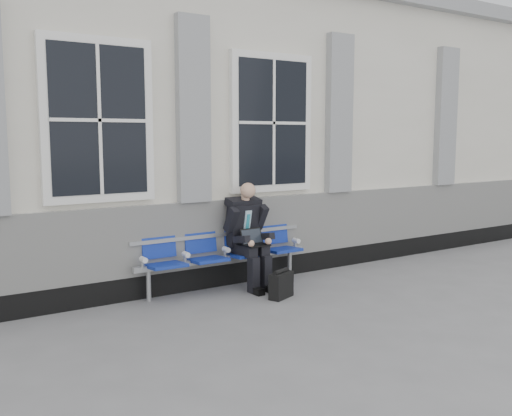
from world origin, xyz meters
TOP-DOWN VIEW (x-y plane):
  - ground at (0.00, 0.00)m, footprint 70.00×70.00m
  - station_building at (-0.02, 3.47)m, footprint 14.40×4.40m
  - bench at (-0.53, 1.32)m, footprint 2.60×0.47m
  - businessman at (-0.23, 1.19)m, footprint 0.59×0.79m
  - briefcase at (-0.15, 0.50)m, footprint 0.40×0.29m

SIDE VIEW (x-z plane):
  - ground at x=0.00m, z-range 0.00..0.00m
  - briefcase at x=-0.15m, z-range -0.02..0.36m
  - bench at x=-0.53m, z-range 0.10..1.01m
  - businessman at x=-0.23m, z-range 0.06..1.50m
  - station_building at x=-0.02m, z-range -0.02..4.47m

